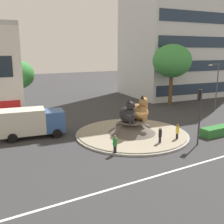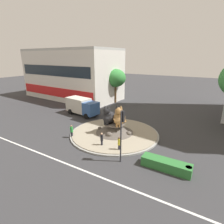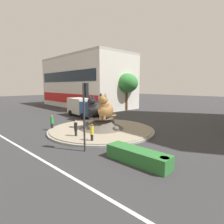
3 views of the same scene
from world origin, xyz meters
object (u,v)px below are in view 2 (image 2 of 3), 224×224
object	(u,v)px
shophouse_block	(72,74)
pedestrian_yellow_shirt	(119,144)
pedestrian_green_shirt	(72,131)
litter_bin	(188,172)
pedestrian_black_shirt	(102,139)
traffic_light_mast	(122,127)
cat_statue_black	(109,117)
second_tree_near_tower	(115,78)
delivery_box_truck	(82,106)
cat_statue_tabby	(119,117)

from	to	relation	value
shophouse_block	pedestrian_yellow_shirt	distance (m)	29.77
pedestrian_green_shirt	litter_bin	bearing A→B (deg)	136.32
shophouse_block	pedestrian_green_shirt	bearing A→B (deg)	-44.08
shophouse_block	pedestrian_black_shirt	size ratio (longest dim) A/B	13.90
traffic_light_mast	shophouse_block	world-z (taller)	shophouse_block
cat_statue_black	second_tree_near_tower	distance (m)	17.41
litter_bin	shophouse_block	bearing A→B (deg)	148.10
second_tree_near_tower	delivery_box_truck	xyz separation A→B (m)	(-0.69, -10.58, -3.78)
litter_bin	pedestrian_yellow_shirt	bearing A→B (deg)	174.56
second_tree_near_tower	litter_bin	world-z (taller)	second_tree_near_tower
pedestrian_black_shirt	pedestrian_yellow_shirt	xyz separation A→B (m)	(2.18, 0.09, -0.01)
pedestrian_black_shirt	delivery_box_truck	bearing A→B (deg)	-27.07
traffic_light_mast	pedestrian_yellow_shirt	world-z (taller)	traffic_light_mast
cat_statue_tabby	traffic_light_mast	world-z (taller)	traffic_light_mast
shophouse_block	traffic_light_mast	bearing A→B (deg)	-35.18
cat_statue_black	pedestrian_green_shirt	size ratio (longest dim) A/B	1.47
cat_statue_black	traffic_light_mast	size ratio (longest dim) A/B	0.48
pedestrian_green_shirt	delivery_box_truck	bearing A→B (deg)	-98.71
second_tree_near_tower	pedestrian_yellow_shirt	world-z (taller)	second_tree_near_tower
delivery_box_truck	pedestrian_green_shirt	bearing A→B (deg)	-49.23
cat_statue_black	shophouse_block	world-z (taller)	shophouse_block
delivery_box_truck	litter_bin	distance (m)	20.94
pedestrian_black_shirt	pedestrian_yellow_shirt	world-z (taller)	pedestrian_black_shirt
cat_statue_black	second_tree_near_tower	xyz separation A→B (m)	(-7.76, 15.30, 2.96)
cat_statue_black	litter_bin	distance (m)	11.45
litter_bin	delivery_box_truck	bearing A→B (deg)	155.08
cat_statue_black	delivery_box_truck	distance (m)	9.71
pedestrian_green_shirt	delivery_box_truck	size ratio (longest dim) A/B	0.26
cat_statue_tabby	pedestrian_yellow_shirt	distance (m)	4.38
shophouse_block	pedestrian_yellow_shirt	world-z (taller)	shophouse_block
delivery_box_truck	litter_bin	size ratio (longest dim) A/B	7.32
cat_statue_tabby	litter_bin	xyz separation A→B (m)	(9.05, -4.26, -2.06)
second_tree_near_tower	cat_statue_black	bearing A→B (deg)	-63.11
cat_statue_black	cat_statue_tabby	xyz separation A→B (m)	(1.47, 0.17, 0.09)
litter_bin	traffic_light_mast	bearing A→B (deg)	-172.20
shophouse_block	cat_statue_tabby	bearing A→B (deg)	-30.60
second_tree_near_tower	litter_bin	distance (m)	27.09
pedestrian_green_shirt	pedestrian_black_shirt	size ratio (longest dim) A/B	0.96
pedestrian_green_shirt	pedestrian_black_shirt	xyz separation A→B (m)	(4.65, -0.15, 0.06)
shophouse_block	delivery_box_truck	size ratio (longest dim) A/B	3.70
pedestrian_black_shirt	pedestrian_yellow_shirt	size ratio (longest dim) A/B	1.01
second_tree_near_tower	delivery_box_truck	bearing A→B (deg)	-93.73
traffic_light_mast	delivery_box_truck	distance (m)	16.24
shophouse_block	litter_bin	size ratio (longest dim) A/B	27.07
pedestrian_green_shirt	cat_statue_tabby	bearing A→B (deg)	175.29
pedestrian_green_shirt	delivery_box_truck	xyz separation A→B (m)	(-5.05, 8.08, 0.71)
second_tree_near_tower	pedestrian_green_shirt	bearing A→B (deg)	-76.86
cat_statue_tabby	litter_bin	bearing A→B (deg)	43.63
litter_bin	second_tree_near_tower	bearing A→B (deg)	133.30
cat_statue_tabby	pedestrian_black_shirt	bearing A→B (deg)	-24.58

